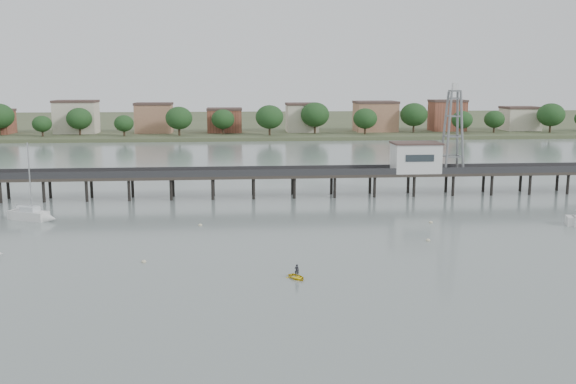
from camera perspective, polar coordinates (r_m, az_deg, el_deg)
name	(u,v)px	position (r m, az deg, el deg)	size (l,w,h in m)	color
ground_plane	(319,329)	(53.70, 2.75, -12.10)	(500.00, 500.00, 0.00)	slate
pier	(273,175)	(110.72, -1.30, 1.51)	(150.00, 5.00, 5.50)	#2D2823
pier_building	(416,157)	(114.59, 11.29, 3.06)	(8.40, 5.40, 5.30)	silver
lattice_tower	(453,132)	(116.12, 14.46, 5.22)	(3.20, 3.20, 15.50)	slate
sailboat_b	(36,216)	(99.57, -21.49, -2.00)	(7.32, 4.71, 11.82)	silver
white_tender	(27,211)	(104.86, -22.22, -1.59)	(3.93, 2.16, 1.45)	silver
yellow_dinghy	(297,278)	(66.40, 0.79, -7.69)	(1.71, 0.50, 2.40)	yellow
dinghy_occupant	(297,278)	(66.40, 0.79, -7.69)	(0.46, 1.27, 0.30)	black
mooring_buoys	(309,238)	(82.65, 1.84, -4.07)	(90.82, 18.33, 0.39)	beige
far_shore	(250,122)	(289.59, -3.43, 6.21)	(500.00, 170.00, 10.40)	#475133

